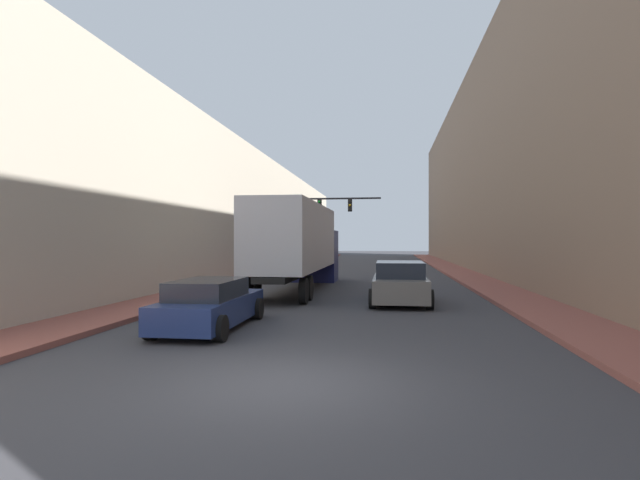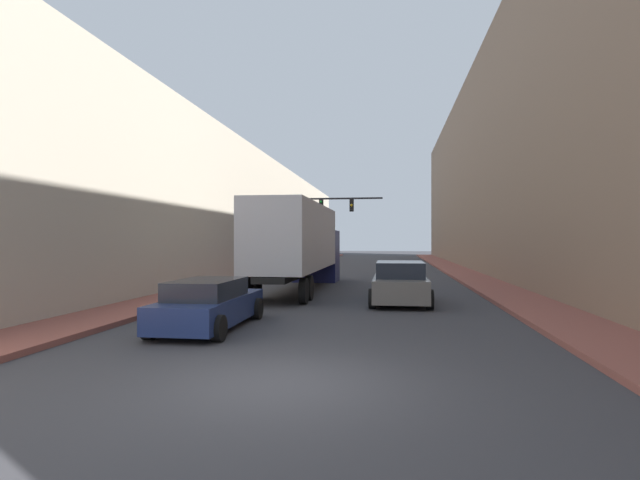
{
  "view_description": "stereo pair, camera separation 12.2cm",
  "coord_description": "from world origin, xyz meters",
  "px_view_note": "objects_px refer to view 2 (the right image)",
  "views": [
    {
      "loc": [
        1.74,
        -8.13,
        2.41
      ],
      "look_at": [
        -0.74,
        10.05,
        2.41
      ],
      "focal_mm": 28.0,
      "sensor_mm": 36.0,
      "label": 1
    },
    {
      "loc": [
        1.86,
        -8.12,
        2.41
      ],
      "look_at": [
        -0.74,
        10.05,
        2.41
      ],
      "focal_mm": 28.0,
      "sensor_mm": 36.0,
      "label": 2
    }
  ],
  "objects_px": {
    "semi_truck": "(300,243)",
    "sedan_car": "(209,305)",
    "suv_car": "(400,283)",
    "traffic_signal_gantry": "(314,218)"
  },
  "relations": [
    {
      "from": "semi_truck",
      "to": "sedan_car",
      "type": "relative_size",
      "value": 2.72
    },
    {
      "from": "suv_car",
      "to": "traffic_signal_gantry",
      "type": "relative_size",
      "value": 0.69
    },
    {
      "from": "semi_truck",
      "to": "traffic_signal_gantry",
      "type": "height_order",
      "value": "traffic_signal_gantry"
    },
    {
      "from": "semi_truck",
      "to": "traffic_signal_gantry",
      "type": "relative_size",
      "value": 1.87
    },
    {
      "from": "suv_car",
      "to": "traffic_signal_gantry",
      "type": "distance_m",
      "value": 18.44
    },
    {
      "from": "sedan_car",
      "to": "suv_car",
      "type": "distance_m",
      "value": 8.13
    },
    {
      "from": "sedan_car",
      "to": "traffic_signal_gantry",
      "type": "relative_size",
      "value": 0.69
    },
    {
      "from": "traffic_signal_gantry",
      "to": "semi_truck",
      "type": "bearing_deg",
      "value": -84.13
    },
    {
      "from": "suv_car",
      "to": "traffic_signal_gantry",
      "type": "xyz_separation_m",
      "value": [
        -5.97,
        17.14,
        3.27
      ]
    },
    {
      "from": "semi_truck",
      "to": "suv_car",
      "type": "bearing_deg",
      "value": -42.79
    }
  ]
}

